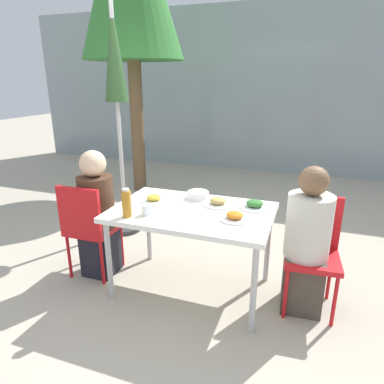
{
  "coord_description": "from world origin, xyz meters",
  "views": [
    {
      "loc": [
        0.85,
        -2.38,
        1.73
      ],
      "look_at": [
        0.0,
        0.0,
        0.88
      ],
      "focal_mm": 32.0,
      "sensor_mm": 36.0,
      "label": 1
    }
  ],
  "objects_px": {
    "person_right": "(306,245)",
    "salad_bowl": "(198,195)",
    "closed_umbrella": "(116,76)",
    "person_left": "(98,217)",
    "drinking_cup": "(147,210)",
    "chair_left": "(88,224)",
    "bottle": "(127,203)",
    "chair_right": "(312,244)"
  },
  "relations": [
    {
      "from": "chair_left",
      "to": "chair_right",
      "type": "height_order",
      "value": "same"
    },
    {
      "from": "chair_right",
      "to": "bottle",
      "type": "height_order",
      "value": "bottle"
    },
    {
      "from": "bottle",
      "to": "drinking_cup",
      "type": "relative_size",
      "value": 2.78
    },
    {
      "from": "chair_right",
      "to": "drinking_cup",
      "type": "relative_size",
      "value": 10.96
    },
    {
      "from": "person_left",
      "to": "bottle",
      "type": "bearing_deg",
      "value": -31.61
    },
    {
      "from": "chair_left",
      "to": "bottle",
      "type": "height_order",
      "value": "bottle"
    },
    {
      "from": "chair_left",
      "to": "closed_umbrella",
      "type": "bearing_deg",
      "value": 101.73
    },
    {
      "from": "bottle",
      "to": "salad_bowl",
      "type": "xyz_separation_m",
      "value": [
        0.37,
        0.57,
        -0.08
      ]
    },
    {
      "from": "chair_right",
      "to": "drinking_cup",
      "type": "bearing_deg",
      "value": 12.08
    },
    {
      "from": "person_left",
      "to": "chair_right",
      "type": "height_order",
      "value": "person_left"
    },
    {
      "from": "chair_right",
      "to": "closed_umbrella",
      "type": "distance_m",
      "value": 2.53
    },
    {
      "from": "bottle",
      "to": "drinking_cup",
      "type": "xyz_separation_m",
      "value": [
        0.12,
        0.08,
        -0.07
      ]
    },
    {
      "from": "chair_left",
      "to": "chair_right",
      "type": "bearing_deg",
      "value": 6.5
    },
    {
      "from": "chair_left",
      "to": "closed_umbrella",
      "type": "relative_size",
      "value": 0.36
    },
    {
      "from": "closed_umbrella",
      "to": "salad_bowl",
      "type": "xyz_separation_m",
      "value": [
        1.11,
        -0.6,
        -0.98
      ]
    },
    {
      "from": "person_right",
      "to": "drinking_cup",
      "type": "xyz_separation_m",
      "value": [
        -1.18,
        -0.28,
        0.23
      ]
    },
    {
      "from": "chair_left",
      "to": "salad_bowl",
      "type": "relative_size",
      "value": 4.73
    },
    {
      "from": "closed_umbrella",
      "to": "salad_bowl",
      "type": "relative_size",
      "value": 13.24
    },
    {
      "from": "chair_right",
      "to": "drinking_cup",
      "type": "distance_m",
      "value": 1.3
    },
    {
      "from": "closed_umbrella",
      "to": "drinking_cup",
      "type": "bearing_deg",
      "value": -51.6
    },
    {
      "from": "chair_left",
      "to": "drinking_cup",
      "type": "bearing_deg",
      "value": -10.96
    },
    {
      "from": "person_left",
      "to": "closed_umbrella",
      "type": "distance_m",
      "value": 1.51
    },
    {
      "from": "person_right",
      "to": "closed_umbrella",
      "type": "distance_m",
      "value": 2.5
    },
    {
      "from": "chair_left",
      "to": "closed_umbrella",
      "type": "height_order",
      "value": "closed_umbrella"
    },
    {
      "from": "person_right",
      "to": "bottle",
      "type": "xyz_separation_m",
      "value": [
        -1.3,
        -0.36,
        0.3
      ]
    },
    {
      "from": "chair_left",
      "to": "chair_right",
      "type": "relative_size",
      "value": 1.0
    },
    {
      "from": "person_right",
      "to": "salad_bowl",
      "type": "height_order",
      "value": "person_right"
    },
    {
      "from": "bottle",
      "to": "drinking_cup",
      "type": "bearing_deg",
      "value": 35.21
    },
    {
      "from": "person_left",
      "to": "salad_bowl",
      "type": "height_order",
      "value": "person_left"
    },
    {
      "from": "person_right",
      "to": "person_left",
      "type": "bearing_deg",
      "value": -1.6
    },
    {
      "from": "person_right",
      "to": "salad_bowl",
      "type": "relative_size",
      "value": 6.19
    },
    {
      "from": "person_right",
      "to": "chair_left",
      "type": "bearing_deg",
      "value": 0.87
    },
    {
      "from": "person_right",
      "to": "closed_umbrella",
      "type": "bearing_deg",
      "value": -26.05
    },
    {
      "from": "chair_right",
      "to": "salad_bowl",
      "type": "xyz_separation_m",
      "value": [
        -0.97,
        0.13,
        0.25
      ]
    },
    {
      "from": "person_left",
      "to": "closed_umbrella",
      "type": "height_order",
      "value": "closed_umbrella"
    },
    {
      "from": "chair_right",
      "to": "drinking_cup",
      "type": "xyz_separation_m",
      "value": [
        -1.22,
        -0.36,
        0.26
      ]
    },
    {
      "from": "chair_left",
      "to": "bottle",
      "type": "xyz_separation_m",
      "value": [
        0.52,
        -0.2,
        0.32
      ]
    },
    {
      "from": "chair_left",
      "to": "drinking_cup",
      "type": "xyz_separation_m",
      "value": [
        0.64,
        -0.11,
        0.26
      ]
    },
    {
      "from": "chair_right",
      "to": "closed_umbrella",
      "type": "xyz_separation_m",
      "value": [
        -2.08,
        0.73,
        1.23
      ]
    },
    {
      "from": "salad_bowl",
      "to": "chair_left",
      "type": "bearing_deg",
      "value": -156.9
    },
    {
      "from": "person_left",
      "to": "drinking_cup",
      "type": "height_order",
      "value": "person_left"
    },
    {
      "from": "person_left",
      "to": "drinking_cup",
      "type": "xyz_separation_m",
      "value": [
        0.59,
        -0.19,
        0.21
      ]
    }
  ]
}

